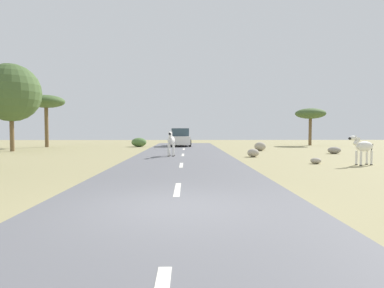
% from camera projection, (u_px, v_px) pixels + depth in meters
% --- Properties ---
extents(ground_plane, '(90.00, 90.00, 0.00)m').
position_uv_depth(ground_plane, '(171.00, 209.00, 6.85)').
color(ground_plane, '#998E60').
extents(road, '(6.00, 64.00, 0.05)m').
position_uv_depth(road, '(175.00, 208.00, 6.85)').
color(road, slate).
rests_on(road, ground_plane).
extents(lane_markings, '(0.16, 56.00, 0.01)m').
position_uv_depth(lane_markings, '(173.00, 220.00, 5.85)').
color(lane_markings, silver).
rests_on(lane_markings, road).
extents(zebra_0, '(0.47, 1.68, 1.58)m').
position_uv_depth(zebra_0, '(171.00, 141.00, 19.84)').
color(zebra_0, silver).
rests_on(zebra_0, road).
extents(zebra_1, '(1.48, 0.77, 1.46)m').
position_uv_depth(zebra_1, '(363.00, 147.00, 15.26)').
color(zebra_1, silver).
rests_on(zebra_1, ground_plane).
extents(car_0, '(2.25, 4.45, 1.74)m').
position_uv_depth(car_0, '(180.00, 138.00, 31.93)').
color(car_0, white).
rests_on(car_0, road).
extents(tree_1, '(3.40, 3.40, 4.92)m').
position_uv_depth(tree_1, '(46.00, 102.00, 30.66)').
color(tree_1, brown).
rests_on(tree_1, ground_plane).
extents(tree_2, '(4.40, 4.40, 6.68)m').
position_uv_depth(tree_2, '(11.00, 93.00, 24.80)').
color(tree_2, brown).
rests_on(tree_2, ground_plane).
extents(tree_4, '(3.13, 3.13, 3.90)m').
position_uv_depth(tree_4, '(310.00, 114.00, 34.16)').
color(tree_4, brown).
rests_on(tree_4, ground_plane).
extents(bush_1, '(1.45, 1.30, 0.87)m').
position_uv_depth(bush_1, '(139.00, 142.00, 31.55)').
color(bush_1, '#4C7038').
rests_on(bush_1, ground_plane).
extents(rock_0, '(0.90, 0.70, 0.48)m').
position_uv_depth(rock_0, '(334.00, 150.00, 22.57)').
color(rock_0, gray).
rests_on(rock_0, ground_plane).
extents(rock_2, '(0.52, 0.46, 0.29)m').
position_uv_depth(rock_2, '(316.00, 161.00, 15.97)').
color(rock_2, '#A89E8C').
rests_on(rock_2, ground_plane).
extents(rock_3, '(0.71, 0.69, 0.50)m').
position_uv_depth(rock_3, '(253.00, 153.00, 19.91)').
color(rock_3, '#A89E8C').
rests_on(rock_3, ground_plane).
extents(rock_4, '(0.90, 0.72, 0.68)m').
position_uv_depth(rock_4, '(260.00, 146.00, 25.58)').
color(rock_4, '#A89E8C').
rests_on(rock_4, ground_plane).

